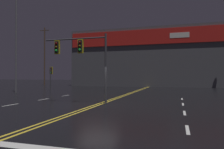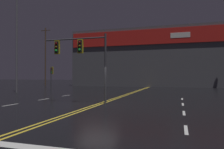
# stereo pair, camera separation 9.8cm
# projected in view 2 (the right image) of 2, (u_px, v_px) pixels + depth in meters

# --- Properties ---
(ground_plane) EXTENTS (200.00, 200.00, 0.00)m
(ground_plane) POSITION_uv_depth(u_px,v_px,m) (98.00, 105.00, 14.24)
(ground_plane) COLOR black
(road_markings) EXTENTS (15.83, 60.00, 0.01)m
(road_markings) POSITION_uv_depth(u_px,v_px,m) (105.00, 109.00, 12.23)
(road_markings) COLOR gold
(road_markings) RESTS_ON ground
(traffic_signal_median) EXTENTS (4.69, 0.36, 4.74)m
(traffic_signal_median) POSITION_uv_depth(u_px,v_px,m) (79.00, 51.00, 15.26)
(traffic_signal_median) COLOR #38383D
(traffic_signal_median) RESTS_ON ground
(traffic_signal_corner_northwest) EXTENTS (0.42, 0.36, 3.14)m
(traffic_signal_corner_northwest) POSITION_uv_depth(u_px,v_px,m) (52.00, 73.00, 29.02)
(traffic_signal_corner_northwest) COLOR #38383D
(traffic_signal_corner_northwest) RESTS_ON ground
(streetlight_median_approach) EXTENTS (0.56, 0.56, 12.33)m
(streetlight_median_approach) POSITION_uv_depth(u_px,v_px,m) (17.00, 27.00, 25.14)
(streetlight_median_approach) COLOR #59595E
(streetlight_median_approach) RESTS_ON ground
(building_backdrop) EXTENTS (30.21, 10.23, 10.76)m
(building_backdrop) POSITION_uv_depth(u_px,v_px,m) (152.00, 59.00, 43.39)
(building_backdrop) COLOR #4C4C51
(building_backdrop) RESTS_ON ground
(utility_pole_row) EXTENTS (46.51, 0.26, 12.19)m
(utility_pole_row) POSITION_uv_depth(u_px,v_px,m) (139.00, 57.00, 40.19)
(utility_pole_row) COLOR #4C3828
(utility_pole_row) RESTS_ON ground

